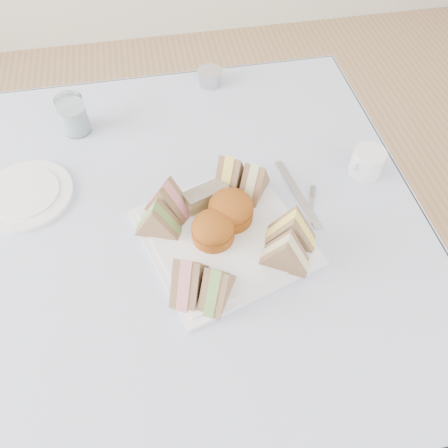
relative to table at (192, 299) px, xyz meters
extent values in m
plane|color=#9E7751|center=(0.00, 0.00, -0.37)|extent=(4.00, 4.00, 0.00)
cube|color=brown|center=(0.00, 0.00, 0.00)|extent=(0.90, 0.90, 0.74)
cube|color=white|center=(0.00, 0.00, 0.37)|extent=(1.02, 1.02, 0.01)
cube|color=white|center=(0.08, -0.07, 0.38)|extent=(0.38, 0.38, 0.01)
cylinder|color=#8E4F13|center=(0.06, -0.07, 0.42)|extent=(0.11, 0.11, 0.06)
cylinder|color=#8E4F13|center=(0.10, -0.03, 0.42)|extent=(0.13, 0.13, 0.06)
cube|color=tan|center=(0.06, 0.02, 0.41)|extent=(0.10, 0.07, 0.04)
cylinder|color=white|center=(-0.32, 0.12, 0.38)|extent=(0.25, 0.25, 0.01)
cylinder|color=white|center=(-0.22, 0.32, 0.42)|extent=(0.08, 0.08, 0.10)
cylinder|color=#B6B5BE|center=(0.14, 0.44, 0.40)|extent=(0.09, 0.09, 0.04)
cube|color=#B6B5BE|center=(0.26, 0.02, 0.38)|extent=(0.05, 0.20, 0.00)
cube|color=#B6B5BE|center=(0.26, -0.07, 0.38)|extent=(0.07, 0.15, 0.00)
cylinder|color=white|center=(0.43, 0.05, 0.41)|extent=(0.09, 0.09, 0.06)
camera|label=1|loc=(-0.01, -0.56, 1.11)|focal=35.00mm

